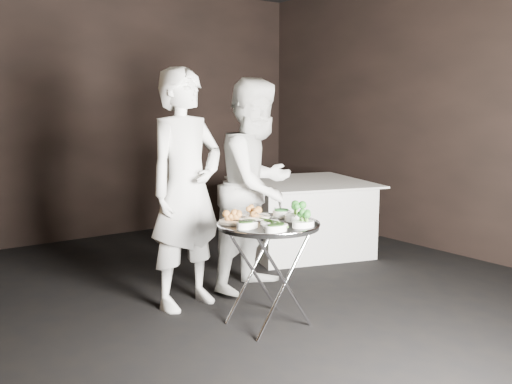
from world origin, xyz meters
TOP-DOWN VIEW (x-y plane):
  - floor at (0.00, 0.00)m, footprint 6.00×7.00m
  - wall_back at (0.00, 3.52)m, footprint 6.00×0.05m
  - wall_right at (3.02, 0.00)m, footprint 0.05×7.00m
  - tray_stand at (0.20, 0.05)m, footprint 0.50×0.42m
  - serving_tray at (0.20, 0.05)m, footprint 0.73×0.73m
  - potato_plate_a at (0.01, 0.21)m, footprint 0.21×0.21m
  - potato_plate_b at (0.24, 0.28)m, footprint 0.22×0.22m
  - greens_bowl at (0.42, 0.18)m, footprint 0.13×0.13m
  - asparagus_plate_a at (0.20, 0.05)m, footprint 0.17×0.11m
  - asparagus_plate_b at (0.15, -0.09)m, footprint 0.20×0.11m
  - spinach_bowl_a at (-0.02, 0.01)m, footprint 0.18×0.13m
  - spinach_bowl_b at (0.08, -0.18)m, footprint 0.17×0.11m
  - broccoli_bowl_a at (0.42, 0.01)m, footprint 0.20×0.16m
  - broccoli_bowl_b at (0.31, -0.18)m, footprint 0.17×0.13m
  - serving_utensils at (0.21, 0.12)m, footprint 0.59×0.42m
  - waiter_left at (-0.07, 0.76)m, footprint 0.75×0.56m
  - waiter_right at (0.63, 0.78)m, footprint 1.04×0.92m
  - dining_table at (1.76, 1.53)m, footprint 1.34×1.34m

SIDE VIEW (x-z plane):
  - floor at x=0.00m, z-range -0.05..0.00m
  - dining_table at x=1.76m, z-range 0.00..0.77m
  - tray_stand at x=0.20m, z-range 0.04..0.77m
  - serving_tray at x=0.20m, z-range 0.72..0.75m
  - asparagus_plate_a at x=0.20m, z-range 0.74..0.78m
  - asparagus_plate_b at x=0.15m, z-range 0.74..0.78m
  - broccoli_bowl_b at x=0.31m, z-range 0.74..0.81m
  - spinach_bowl_b at x=0.08m, z-range 0.74..0.81m
  - spinach_bowl_a at x=-0.02m, z-range 0.74..0.81m
  - potato_plate_a at x=0.01m, z-range 0.74..0.82m
  - potato_plate_b at x=0.24m, z-range 0.74..0.82m
  - broccoli_bowl_a at x=0.42m, z-range 0.74..0.82m
  - greens_bowl at x=0.42m, z-range 0.74..0.82m
  - serving_utensils at x=0.21m, z-range 0.79..0.80m
  - waiter_right at x=0.63m, z-range 0.00..1.79m
  - waiter_left at x=-0.07m, z-range 0.00..1.85m
  - wall_back at x=0.00m, z-range 0.00..3.00m
  - wall_right at x=3.02m, z-range 0.00..3.00m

